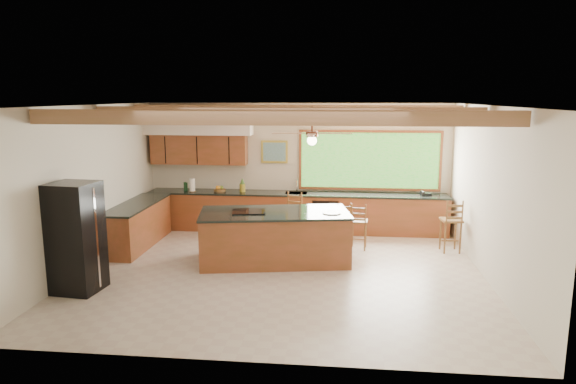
# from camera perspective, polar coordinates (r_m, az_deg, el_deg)

# --- Properties ---
(ground) EXTENTS (7.20, 7.20, 0.00)m
(ground) POSITION_cam_1_polar(r_m,az_deg,el_deg) (9.48, -0.68, -8.85)
(ground) COLOR beige
(ground) RESTS_ON ground
(room_shell) EXTENTS (7.27, 6.54, 3.02)m
(room_shell) POSITION_cam_1_polar(r_m,az_deg,el_deg) (9.65, -1.26, 4.99)
(room_shell) COLOR beige
(room_shell) RESTS_ON ground
(counter_run) EXTENTS (7.12, 3.10, 1.25)m
(counter_run) POSITION_cam_1_polar(r_m,az_deg,el_deg) (11.86, -3.21, -2.53)
(counter_run) COLOR brown
(counter_run) RESTS_ON ground
(island) EXTENTS (3.01, 1.80, 1.01)m
(island) POSITION_cam_1_polar(r_m,az_deg,el_deg) (9.92, -1.49, -4.97)
(island) COLOR brown
(island) RESTS_ON ground
(refrigerator) EXTENTS (0.77, 0.75, 1.80)m
(refrigerator) POSITION_cam_1_polar(r_m,az_deg,el_deg) (9.03, -22.50, -4.70)
(refrigerator) COLOR black
(refrigerator) RESTS_ON ground
(bar_stool_a) EXTENTS (0.50, 0.50, 1.11)m
(bar_stool_a) POSITION_cam_1_polar(r_m,az_deg,el_deg) (11.34, 1.07, -2.13)
(bar_stool_a) COLOR brown
(bar_stool_a) RESTS_ON ground
(bar_stool_b) EXTENTS (0.46, 0.46, 0.99)m
(bar_stool_b) POSITION_cam_1_polar(r_m,az_deg,el_deg) (10.76, 5.93, -3.25)
(bar_stool_b) COLOR brown
(bar_stool_b) RESTS_ON ground
(bar_stool_c) EXTENTS (0.39, 0.39, 0.99)m
(bar_stool_c) POSITION_cam_1_polar(r_m,az_deg,el_deg) (10.74, 7.90, -3.35)
(bar_stool_c) COLOR brown
(bar_stool_c) RESTS_ON ground
(bar_stool_d) EXTENTS (0.44, 0.44, 1.11)m
(bar_stool_d) POSITION_cam_1_polar(r_m,az_deg,el_deg) (10.95, 17.74, -3.12)
(bar_stool_d) COLOR brown
(bar_stool_d) RESTS_ON ground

